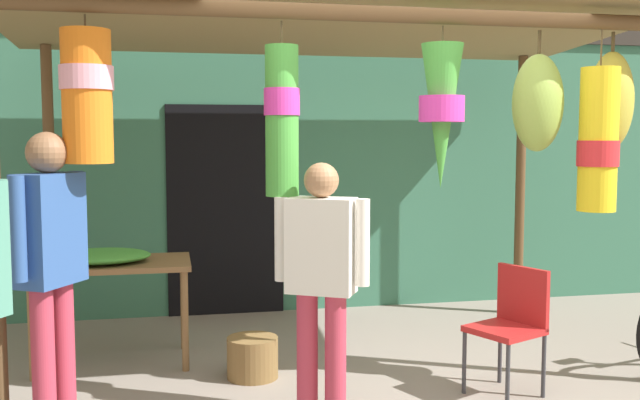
{
  "coord_description": "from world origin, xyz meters",
  "views": [
    {
      "loc": [
        -1.44,
        -4.31,
        1.71
      ],
      "look_at": [
        -0.35,
        0.95,
        1.23
      ],
      "focal_mm": 40.63,
      "sensor_mm": 36.0,
      "label": 1
    }
  ],
  "objects_px": {
    "folding_chair": "(512,319)",
    "customer_foreground": "(50,254)",
    "flower_heap_on_table": "(103,256)",
    "shopper_by_bananas": "(321,269)",
    "wicker_basket_by_table": "(253,357)",
    "display_table": "(112,274)"
  },
  "relations": [
    {
      "from": "flower_heap_on_table",
      "to": "shopper_by_bananas",
      "type": "xyz_separation_m",
      "value": [
        1.37,
        -1.26,
        0.08
      ]
    },
    {
      "from": "folding_chair",
      "to": "shopper_by_bananas",
      "type": "xyz_separation_m",
      "value": [
        -1.32,
        -0.12,
        0.41
      ]
    },
    {
      "from": "display_table",
      "to": "wicker_basket_by_table",
      "type": "distance_m",
      "value": 1.24
    },
    {
      "from": "display_table",
      "to": "wicker_basket_by_table",
      "type": "height_order",
      "value": "display_table"
    },
    {
      "from": "customer_foreground",
      "to": "folding_chair",
      "type": "bearing_deg",
      "value": -0.16
    },
    {
      "from": "display_table",
      "to": "flower_heap_on_table",
      "type": "distance_m",
      "value": 0.17
    },
    {
      "from": "flower_heap_on_table",
      "to": "folding_chair",
      "type": "relative_size",
      "value": 0.85
    },
    {
      "from": "display_table",
      "to": "customer_foreground",
      "type": "bearing_deg",
      "value": -101.69
    },
    {
      "from": "folding_chair",
      "to": "wicker_basket_by_table",
      "type": "height_order",
      "value": "folding_chair"
    },
    {
      "from": "flower_heap_on_table",
      "to": "customer_foreground",
      "type": "relative_size",
      "value": 0.41
    },
    {
      "from": "folding_chair",
      "to": "customer_foreground",
      "type": "height_order",
      "value": "customer_foreground"
    },
    {
      "from": "folding_chair",
      "to": "customer_foreground",
      "type": "xyz_separation_m",
      "value": [
        -2.88,
        0.01,
        0.53
      ]
    },
    {
      "from": "display_table",
      "to": "customer_foreground",
      "type": "distance_m",
      "value": 1.26
    },
    {
      "from": "wicker_basket_by_table",
      "to": "customer_foreground",
      "type": "relative_size",
      "value": 0.21
    },
    {
      "from": "customer_foreground",
      "to": "shopper_by_bananas",
      "type": "relative_size",
      "value": 1.12
    },
    {
      "from": "flower_heap_on_table",
      "to": "folding_chair",
      "type": "distance_m",
      "value": 2.94
    },
    {
      "from": "wicker_basket_by_table",
      "to": "display_table",
      "type": "bearing_deg",
      "value": 151.66
    },
    {
      "from": "display_table",
      "to": "folding_chair",
      "type": "relative_size",
      "value": 1.37
    },
    {
      "from": "display_table",
      "to": "shopper_by_bananas",
      "type": "bearing_deg",
      "value": -44.9
    },
    {
      "from": "folding_chair",
      "to": "wicker_basket_by_table",
      "type": "xyz_separation_m",
      "value": [
        -1.65,
        0.66,
        -0.36
      ]
    },
    {
      "from": "shopper_by_bananas",
      "to": "customer_foreground",
      "type": "bearing_deg",
      "value": 175.15
    },
    {
      "from": "display_table",
      "to": "flower_heap_on_table",
      "type": "xyz_separation_m",
      "value": [
        -0.05,
        -0.06,
        0.15
      ]
    }
  ]
}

